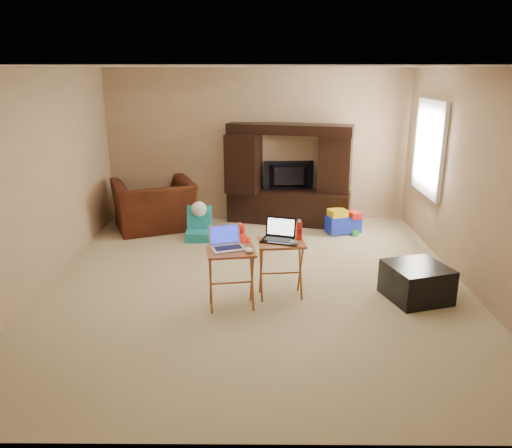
{
  "coord_description": "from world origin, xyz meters",
  "views": [
    {
      "loc": [
        0.04,
        -5.58,
        2.48
      ],
      "look_at": [
        0.0,
        -0.2,
        0.8
      ],
      "focal_mm": 35.0,
      "sensor_mm": 36.0,
      "label": 1
    }
  ],
  "objects_px": {
    "plush_toy": "(239,235)",
    "ottoman": "(416,282)",
    "push_toy": "(343,221)",
    "entertainment_center": "(289,174)",
    "laptop_right": "(278,231)",
    "television": "(289,176)",
    "laptop_left": "(228,239)",
    "mouse_right": "(294,243)",
    "water_bottle": "(299,231)",
    "tray_table_left": "(231,279)",
    "child_rocker": "(198,224)",
    "recliner": "(154,205)",
    "mouse_left": "(249,250)",
    "tray_table_right": "(281,269)"
  },
  "relations": [
    {
      "from": "entertainment_center",
      "to": "laptop_right",
      "type": "height_order",
      "value": "entertainment_center"
    },
    {
      "from": "television",
      "to": "laptop_left",
      "type": "xyz_separation_m",
      "value": [
        -0.81,
        -3.14,
        -0.01
      ]
    },
    {
      "from": "recliner",
      "to": "water_bottle",
      "type": "xyz_separation_m",
      "value": [
        2.12,
        -2.42,
        0.37
      ]
    },
    {
      "from": "push_toy",
      "to": "recliner",
      "type": "bearing_deg",
      "value": 158.85
    },
    {
      "from": "plush_toy",
      "to": "laptop_right",
      "type": "xyz_separation_m",
      "value": [
        0.49,
        -1.59,
        0.59
      ]
    },
    {
      "from": "entertainment_center",
      "to": "push_toy",
      "type": "height_order",
      "value": "entertainment_center"
    },
    {
      "from": "water_bottle",
      "to": "mouse_right",
      "type": "bearing_deg",
      "value": -109.29
    },
    {
      "from": "plush_toy",
      "to": "tray_table_left",
      "type": "distance_m",
      "value": 1.89
    },
    {
      "from": "laptop_left",
      "to": "water_bottle",
      "type": "bearing_deg",
      "value": 2.86
    },
    {
      "from": "plush_toy",
      "to": "push_toy",
      "type": "relative_size",
      "value": 0.73
    },
    {
      "from": "entertainment_center",
      "to": "television",
      "type": "xyz_separation_m",
      "value": [
        0.0,
        0.03,
        -0.03
      ]
    },
    {
      "from": "television",
      "to": "tray_table_left",
      "type": "bearing_deg",
      "value": 72.19
    },
    {
      "from": "laptop_right",
      "to": "mouse_right",
      "type": "distance_m",
      "value": 0.24
    },
    {
      "from": "ottoman",
      "to": "laptop_left",
      "type": "distance_m",
      "value": 2.18
    },
    {
      "from": "television",
      "to": "plush_toy",
      "type": "bearing_deg",
      "value": 54.91
    },
    {
      "from": "entertainment_center",
      "to": "plush_toy",
      "type": "relative_size",
      "value": 5.2
    },
    {
      "from": "child_rocker",
      "to": "ottoman",
      "type": "height_order",
      "value": "child_rocker"
    },
    {
      "from": "plush_toy",
      "to": "push_toy",
      "type": "distance_m",
      "value": 1.74
    },
    {
      "from": "push_toy",
      "to": "ottoman",
      "type": "bearing_deg",
      "value": -96.35
    },
    {
      "from": "recliner",
      "to": "tray_table_right",
      "type": "xyz_separation_m",
      "value": [
        1.92,
        -2.5,
        -0.06
      ]
    },
    {
      "from": "plush_toy",
      "to": "ottoman",
      "type": "relative_size",
      "value": 0.63
    },
    {
      "from": "tray_table_right",
      "to": "tray_table_left",
      "type": "bearing_deg",
      "value": -159.45
    },
    {
      "from": "ottoman",
      "to": "laptop_right",
      "type": "xyz_separation_m",
      "value": [
        -1.56,
        0.06,
        0.58
      ]
    },
    {
      "from": "child_rocker",
      "to": "ottoman",
      "type": "distance_m",
      "value": 3.34
    },
    {
      "from": "plush_toy",
      "to": "push_toy",
      "type": "bearing_deg",
      "value": 22.91
    },
    {
      "from": "tray_table_right",
      "to": "laptop_left",
      "type": "xyz_separation_m",
      "value": [
        -0.57,
        -0.24,
        0.45
      ]
    },
    {
      "from": "child_rocker",
      "to": "water_bottle",
      "type": "relative_size",
      "value": 2.48
    },
    {
      "from": "recliner",
      "to": "tray_table_left",
      "type": "distance_m",
      "value": 3.09
    },
    {
      "from": "mouse_right",
      "to": "laptop_left",
      "type": "bearing_deg",
      "value": -170.18
    },
    {
      "from": "tray_table_right",
      "to": "water_bottle",
      "type": "xyz_separation_m",
      "value": [
        0.2,
        0.08,
        0.43
      ]
    },
    {
      "from": "mouse_right",
      "to": "water_bottle",
      "type": "relative_size",
      "value": 0.66
    },
    {
      "from": "ottoman",
      "to": "tray_table_right",
      "type": "bearing_deg",
      "value": 178.45
    },
    {
      "from": "television",
      "to": "plush_toy",
      "type": "xyz_separation_m",
      "value": [
        -0.78,
        -1.29,
        -0.59
      ]
    },
    {
      "from": "ottoman",
      "to": "mouse_left",
      "type": "distance_m",
      "value": 1.95
    },
    {
      "from": "plush_toy",
      "to": "mouse_left",
      "type": "relative_size",
      "value": 2.89
    },
    {
      "from": "recliner",
      "to": "mouse_left",
      "type": "relative_size",
      "value": 9.07
    },
    {
      "from": "ottoman",
      "to": "tray_table_left",
      "type": "distance_m",
      "value": 2.08
    },
    {
      "from": "child_rocker",
      "to": "water_bottle",
      "type": "distance_m",
      "value": 2.38
    },
    {
      "from": "entertainment_center",
      "to": "ottoman",
      "type": "distance_m",
      "value": 3.24
    },
    {
      "from": "laptop_right",
      "to": "mouse_left",
      "type": "relative_size",
      "value": 2.58
    },
    {
      "from": "recliner",
      "to": "plush_toy",
      "type": "height_order",
      "value": "recliner"
    },
    {
      "from": "child_rocker",
      "to": "mouse_left",
      "type": "bearing_deg",
      "value": -71.45
    },
    {
      "from": "water_bottle",
      "to": "entertainment_center",
      "type": "bearing_deg",
      "value": 89.11
    },
    {
      "from": "entertainment_center",
      "to": "laptop_right",
      "type": "relative_size",
      "value": 5.83
    },
    {
      "from": "entertainment_center",
      "to": "television",
      "type": "bearing_deg",
      "value": 104.14
    },
    {
      "from": "push_toy",
      "to": "tray_table_left",
      "type": "relative_size",
      "value": 0.8
    },
    {
      "from": "laptop_right",
      "to": "mouse_left",
      "type": "distance_m",
      "value": 0.49
    },
    {
      "from": "push_toy",
      "to": "ottoman",
      "type": "distance_m",
      "value": 2.37
    },
    {
      "from": "entertainment_center",
      "to": "push_toy",
      "type": "bearing_deg",
      "value": -20.82
    },
    {
      "from": "ottoman",
      "to": "water_bottle",
      "type": "distance_m",
      "value": 1.44
    }
  ]
}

